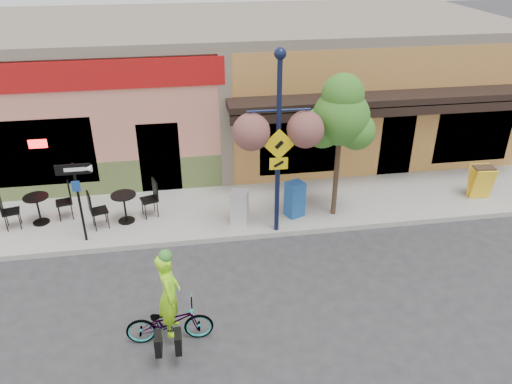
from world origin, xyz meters
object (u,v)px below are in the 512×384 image
(building, at_px, (241,82))
(newspaper_box_grey, at_px, (240,207))
(cyclist_rider, at_px, (170,304))
(newspaper_box_blue, at_px, (295,199))
(bicycle, at_px, (170,322))
(lamp_post, at_px, (278,146))
(one_way_sign, at_px, (80,203))
(street_tree, at_px, (338,147))

(building, bearing_deg, newspaper_box_grey, -98.28)
(building, relative_size, newspaper_box_grey, 19.20)
(building, distance_m, cyclist_rider, 10.75)
(newspaper_box_blue, xyz_separation_m, newspaper_box_grey, (-1.55, -0.16, -0.03))
(bicycle, bearing_deg, newspaper_box_grey, -24.00)
(building, relative_size, cyclist_rider, 10.27)
(lamp_post, height_order, one_way_sign, lamp_post)
(one_way_sign, relative_size, street_tree, 0.54)
(one_way_sign, bearing_deg, lamp_post, -3.61)
(one_way_sign, bearing_deg, newspaper_box_blue, 3.58)
(newspaper_box_blue, bearing_deg, street_tree, -26.74)
(one_way_sign, xyz_separation_m, street_tree, (6.65, 0.30, 0.92))
(newspaper_box_grey, xyz_separation_m, street_tree, (2.65, 0.07, 1.53))
(newspaper_box_grey, bearing_deg, bicycle, -97.27)
(building, xyz_separation_m, newspaper_box_grey, (-0.92, -6.34, -1.63))
(bicycle, height_order, street_tree, street_tree)
(bicycle, distance_m, cyclist_rider, 0.44)
(bicycle, height_order, one_way_sign, one_way_sign)
(cyclist_rider, xyz_separation_m, newspaper_box_blue, (3.39, 4.11, -0.23))
(building, distance_m, one_way_sign, 8.27)
(bicycle, distance_m, one_way_sign, 4.35)
(building, bearing_deg, lamp_post, -90.09)
(cyclist_rider, bearing_deg, newspaper_box_grey, -23.40)
(lamp_post, height_order, newspaper_box_blue, lamp_post)
(newspaper_box_blue, bearing_deg, lamp_post, -156.24)
(newspaper_box_blue, bearing_deg, newspaper_box_grey, 163.43)
(newspaper_box_blue, bearing_deg, cyclist_rider, -151.87)
(newspaper_box_blue, height_order, street_tree, street_tree)
(lamp_post, distance_m, newspaper_box_blue, 2.09)
(one_way_sign, bearing_deg, newspaper_box_grey, 2.88)
(cyclist_rider, bearing_deg, bicycle, 91.61)
(building, height_order, cyclist_rider, building)
(cyclist_rider, bearing_deg, building, -13.43)
(cyclist_rider, height_order, newspaper_box_grey, cyclist_rider)
(building, relative_size, bicycle, 10.74)
(lamp_post, height_order, newspaper_box_grey, lamp_post)
(building, xyz_separation_m, newspaper_box_blue, (0.63, -6.19, -1.60))
(newspaper_box_grey, relative_size, street_tree, 0.24)
(building, relative_size, street_tree, 4.54)
(street_tree, bearing_deg, one_way_sign, -177.44)
(cyclist_rider, relative_size, one_way_sign, 0.82)
(lamp_post, xyz_separation_m, street_tree, (1.74, 0.58, -0.38))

